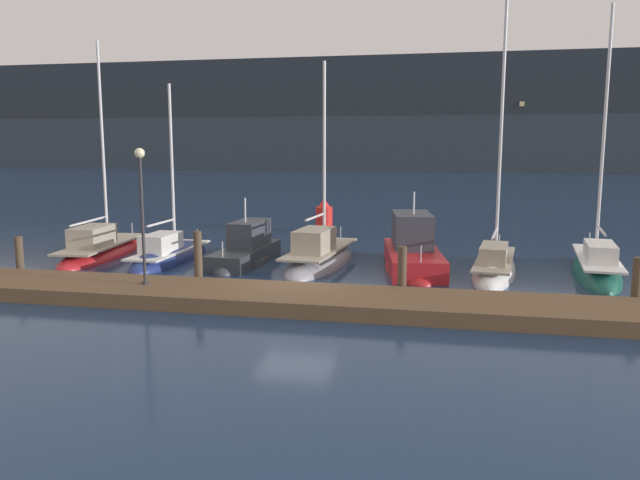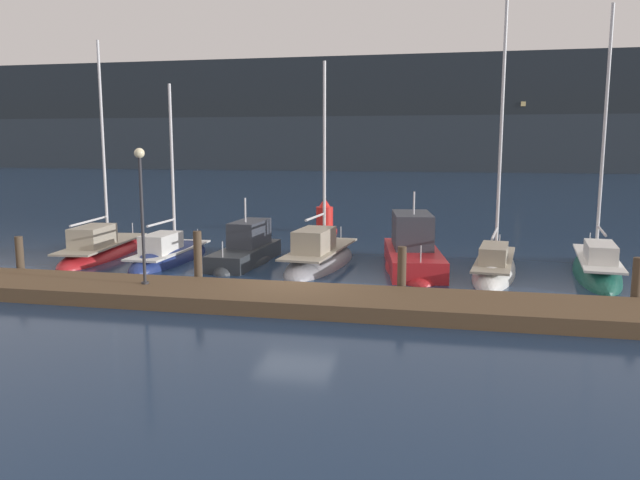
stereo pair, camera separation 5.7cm
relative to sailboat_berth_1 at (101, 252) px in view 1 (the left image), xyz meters
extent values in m
plane|color=#192D4C|center=(10.02, -5.01, -0.17)|extent=(400.00, 400.00, 0.00)
cube|color=brown|center=(10.02, -6.52, 0.05)|extent=(28.70, 2.80, 0.45)
cylinder|color=#4C3D2D|center=(-0.31, -4.87, 0.61)|extent=(0.28, 0.28, 1.57)
cylinder|color=#4C3D2D|center=(6.58, -4.87, 0.81)|extent=(0.28, 0.28, 1.96)
cylinder|color=#4C3D2D|center=(13.46, -4.87, 0.66)|extent=(0.28, 0.28, 1.67)
cylinder|color=#4C3D2D|center=(20.34, -4.87, 0.62)|extent=(0.28, 0.28, 1.58)
ellipsoid|color=red|center=(-0.01, 0.10, -0.17)|extent=(2.70, 7.38, 1.14)
cube|color=#A39984|center=(-0.01, 0.10, 0.36)|extent=(2.27, 6.20, 0.08)
cube|color=#A39984|center=(0.08, -0.76, 0.82)|extent=(1.41, 2.42, 0.85)
cylinder|color=silver|center=(-0.07, 0.67, 4.71)|extent=(0.12, 0.12, 8.71)
cylinder|color=silver|center=(0.10, -0.96, 1.49)|extent=(0.43, 3.28, 0.09)
cylinder|color=silver|center=(-0.35, 3.40, 0.61)|extent=(0.04, 0.04, 0.50)
ellipsoid|color=navy|center=(3.43, -0.43, -0.17)|extent=(1.82, 6.29, 1.46)
cube|color=silver|center=(3.43, -0.43, 0.29)|extent=(1.53, 5.29, 0.08)
cube|color=silver|center=(3.42, -1.18, 0.71)|extent=(1.07, 2.02, 0.76)
cylinder|color=silver|center=(3.44, 0.07, 3.71)|extent=(0.12, 0.12, 6.85)
cylinder|color=silver|center=(3.42, -1.11, 1.52)|extent=(0.12, 2.36, 0.09)
cylinder|color=silver|center=(3.47, 2.45, 0.54)|extent=(0.04, 0.04, 0.50)
ellipsoid|color=#2D3338|center=(6.68, -0.27, -0.17)|extent=(1.87, 5.54, 1.39)
cube|color=#2D3338|center=(6.68, -0.27, 0.15)|extent=(1.71, 4.99, 0.66)
cube|color=#333842|center=(6.71, 0.28, 1.00)|extent=(1.21, 2.46, 1.03)
cube|color=black|center=(6.76, 1.37, 1.15)|extent=(0.99, 0.26, 0.47)
cylinder|color=silver|center=(6.69, -0.16, 2.01)|extent=(0.07, 0.07, 1.00)
cylinder|color=silver|center=(6.59, -2.57, 0.78)|extent=(0.04, 0.04, 0.60)
ellipsoid|color=gray|center=(9.79, 0.01, -0.17)|extent=(2.58, 7.07, 1.40)
cube|color=#A39984|center=(9.79, 0.01, 0.48)|extent=(2.17, 5.94, 0.08)
cube|color=#A39984|center=(9.72, -0.81, 0.96)|extent=(1.38, 2.31, 0.88)
cylinder|color=silver|center=(9.84, 0.56, 4.21)|extent=(0.12, 0.12, 7.45)
cylinder|color=silver|center=(9.74, -0.65, 1.86)|extent=(0.30, 2.43, 0.09)
cylinder|color=silver|center=(10.07, 3.18, 0.73)|extent=(0.04, 0.04, 0.50)
ellipsoid|color=red|center=(13.53, -0.03, -0.17)|extent=(3.11, 6.70, 1.17)
cube|color=red|center=(13.53, -0.03, 0.21)|extent=(2.84, 6.04, 0.77)
cube|color=#333842|center=(13.43, 0.61, 1.28)|extent=(1.87, 3.03, 1.36)
cube|color=black|center=(13.23, 1.89, 1.49)|extent=(1.31, 0.46, 0.61)
cylinder|color=silver|center=(13.51, 0.10, 2.41)|extent=(0.07, 0.07, 0.89)
cylinder|color=silver|center=(13.94, -2.70, 0.90)|extent=(0.04, 0.04, 0.60)
ellipsoid|color=white|center=(16.61, -0.31, -0.17)|extent=(2.36, 6.95, 1.52)
cube|color=#A39984|center=(16.61, -0.31, 0.39)|extent=(1.98, 5.84, 0.08)
cube|color=#A39984|center=(16.51, -1.12, 0.74)|extent=(1.18, 2.28, 0.62)
cylinder|color=silver|center=(16.67, 0.23, 5.19)|extent=(0.12, 0.12, 9.59)
cylinder|color=silver|center=(16.50, -1.20, 1.48)|extent=(0.44, 2.87, 0.09)
cylinder|color=silver|center=(16.99, 2.80, 0.64)|extent=(0.04, 0.04, 0.50)
ellipsoid|color=#195647|center=(20.34, 0.23, -0.17)|extent=(2.40, 7.18, 1.64)
cube|color=silver|center=(20.34, 0.23, 0.48)|extent=(2.02, 6.03, 0.08)
cube|color=silver|center=(20.24, -0.61, 0.84)|extent=(1.22, 2.35, 0.64)
cylinder|color=silver|center=(20.40, 0.79, 5.10)|extent=(0.12, 0.12, 9.23)
cylinder|color=silver|center=(20.25, -0.52, 1.61)|extent=(0.39, 2.64, 0.09)
cylinder|color=silver|center=(20.71, 3.45, 0.73)|extent=(0.04, 0.04, 0.50)
cylinder|color=red|center=(8.06, 9.37, -0.09)|extent=(1.40, 1.40, 0.16)
cylinder|color=red|center=(8.06, 9.37, 0.60)|extent=(0.93, 0.93, 1.23)
cone|color=red|center=(8.06, 9.37, 1.47)|extent=(0.65, 0.65, 0.50)
sphere|color=#F9EAB7|center=(8.06, 9.37, 1.77)|extent=(0.16, 0.16, 0.16)
cylinder|color=#2D2D33|center=(5.42, -6.45, 0.31)|extent=(0.24, 0.24, 0.06)
cylinder|color=#2D2D33|center=(5.42, -6.45, 2.31)|extent=(0.10, 0.10, 3.94)
sphere|color=#F9EAB7|center=(5.42, -6.45, 4.42)|extent=(0.32, 0.32, 0.32)
cube|color=#232B33|center=(10.02, 99.14, 10.13)|extent=(240.00, 16.00, 20.61)
cube|color=#2C363F|center=(-9.17, 89.14, 4.58)|extent=(144.00, 10.00, 9.50)
cube|color=#F4DB8C|center=(26.65, 91.09, 11.42)|extent=(0.80, 0.10, 0.80)
cube|color=#F4DB8C|center=(-6.86, 91.09, 3.98)|extent=(0.80, 0.10, 0.80)
cube|color=#F4DB8C|center=(-48.94, 91.09, 3.75)|extent=(0.80, 0.10, 0.80)
cube|color=#F4DB8C|center=(6.39, 91.09, 3.09)|extent=(0.80, 0.10, 0.80)
cube|color=#F4DB8C|center=(-21.28, 91.09, 6.07)|extent=(0.80, 0.10, 0.80)
cube|color=#F4DB8C|center=(-13.60, 91.09, 3.82)|extent=(0.80, 0.10, 0.80)
cube|color=#F4DB8C|center=(21.43, 91.09, 2.76)|extent=(0.80, 0.10, 0.80)
cube|color=#F4DB8C|center=(-24.10, 91.09, 5.17)|extent=(0.80, 0.10, 0.80)
camera|label=1|loc=(14.87, -24.34, 4.73)|focal=35.00mm
camera|label=2|loc=(14.92, -24.33, 4.73)|focal=35.00mm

